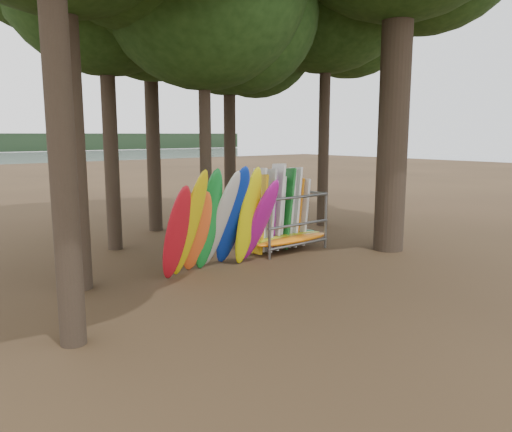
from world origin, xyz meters
TOP-DOWN VIEW (x-y plane):
  - ground at (0.00, 0.00)m, footprint 120.00×120.00m
  - oak_3 at (2.74, 7.01)m, footprint 7.46×7.46m
  - kayak_row at (-1.80, 1.31)m, footprint 3.60×2.01m
  - storage_rack at (1.37, 2.21)m, footprint 3.24×1.54m

SIDE VIEW (x-z plane):
  - ground at x=0.00m, z-range 0.00..0.00m
  - storage_rack at x=1.37m, z-range -0.53..2.36m
  - kayak_row at x=-1.80m, z-range -0.16..2.95m
  - oak_3 at x=2.74m, z-range 2.66..14.52m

